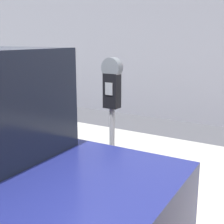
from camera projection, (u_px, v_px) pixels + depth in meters
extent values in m
cube|color=#ADAAA3|center=(185.00, 181.00, 3.98)|extent=(24.00, 2.80, 0.12)
cylinder|color=gray|center=(112.00, 152.00, 3.42)|extent=(0.06, 0.06, 0.99)
cube|color=black|center=(112.00, 91.00, 3.26)|extent=(0.16, 0.12, 0.37)
cube|color=gray|center=(109.00, 89.00, 3.20)|extent=(0.09, 0.01, 0.13)
cylinder|color=slate|center=(112.00, 68.00, 3.21)|extent=(0.21, 0.09, 0.21)
cylinder|color=black|center=(78.00, 223.00, 2.60)|extent=(0.65, 0.23, 0.64)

